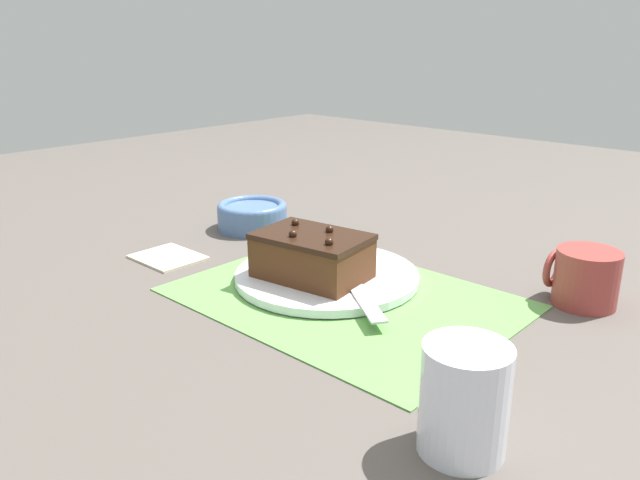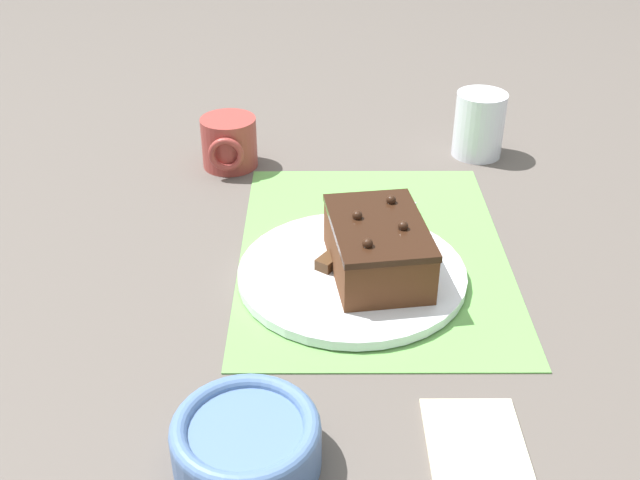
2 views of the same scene
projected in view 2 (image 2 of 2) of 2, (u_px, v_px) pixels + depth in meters
The scene contains 9 objects.
ground_plane at pixel (373, 253), 0.96m from camera, with size 3.00×3.00×0.00m, color #544C47.
placemat_woven at pixel (373, 252), 0.96m from camera, with size 0.46×0.34×0.00m, color #609E4C.
cake_plate at pixel (352, 273), 0.91m from camera, with size 0.28×0.28×0.01m.
chocolate_cake at pixel (379, 247), 0.88m from camera, with size 0.17×0.13×0.08m.
serving_knife at pixel (353, 244), 0.94m from camera, with size 0.19×0.14×0.01m.
drinking_glass at pixel (479, 125), 1.19m from camera, with size 0.08×0.08×0.10m.
small_bowl at pixel (246, 441), 0.66m from camera, with size 0.13×0.13×0.05m.
coffee_mug at pixel (229, 143), 1.16m from camera, with size 0.10×0.09×0.08m.
folded_napkin at pixel (475, 441), 0.69m from camera, with size 0.11×0.09×0.01m, color beige.
Camera 2 is at (0.81, -0.07, 0.52)m, focal length 42.00 mm.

